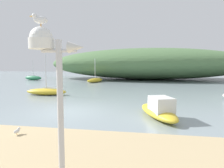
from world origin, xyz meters
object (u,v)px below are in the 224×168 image
at_px(mast_structure, 49,57).
at_px(seagull_on_radar, 40,19).
at_px(sailboat_centre_water, 95,80).
at_px(seagull_upper_strand, 17,131).
at_px(sailboat_far_right, 46,92).
at_px(motorboat_off_point, 159,110).
at_px(sailboat_inner_mooring, 33,78).

height_order(mast_structure, seagull_on_radar, seagull_on_radar).
xyz_separation_m(sailboat_centre_water, seagull_upper_strand, (3.06, -22.58, 0.01)).
bearing_deg(sailboat_far_right, seagull_on_radar, -61.90).
xyz_separation_m(motorboat_off_point, sailboat_inner_mooring, (-19.75, 21.01, -0.01)).
height_order(sailboat_far_right, motorboat_off_point, sailboat_far_right).
distance_m(sailboat_far_right, seagull_upper_strand, 10.67).
height_order(mast_structure, sailboat_centre_water, sailboat_centre_water).
distance_m(seagull_on_radar, seagull_upper_strand, 4.71).
height_order(sailboat_centre_water, motorboat_off_point, sailboat_centre_water).
bearing_deg(seagull_upper_strand, sailboat_centre_water, 97.72).
bearing_deg(motorboat_off_point, seagull_upper_strand, -143.00).
relative_size(seagull_on_radar, sailboat_far_right, 0.09).
height_order(sailboat_far_right, seagull_upper_strand, sailboat_far_right).
bearing_deg(mast_structure, motorboat_off_point, 68.20).
bearing_deg(sailboat_far_right, mast_structure, -61.33).
height_order(seagull_on_radar, sailboat_far_right, sailboat_far_right).
bearing_deg(motorboat_off_point, sailboat_far_right, 147.21).
bearing_deg(mast_structure, seagull_upper_strand, 136.01).
height_order(seagull_on_radar, seagull_upper_strand, seagull_on_radar).
distance_m(mast_structure, sailboat_inner_mooring, 32.41).
bearing_deg(seagull_on_radar, seagull_upper_strand, 134.18).
bearing_deg(seagull_on_radar, sailboat_inner_mooring, 121.94).
xyz_separation_m(mast_structure, seagull_upper_strand, (-2.58, 2.49, -2.46)).
xyz_separation_m(seagull_on_radar, sailboat_inner_mooring, (-17.06, 27.36, -3.13)).
bearing_deg(sailboat_centre_water, seagull_upper_strand, -82.28).
xyz_separation_m(motorboat_off_point, seagull_upper_strand, (-5.11, -3.85, -0.06)).
bearing_deg(sailboat_far_right, motorboat_off_point, -32.79).
relative_size(mast_structure, seagull_on_radar, 9.02).
bearing_deg(sailboat_centre_water, seagull_on_radar, -77.67).
bearing_deg(seagull_on_radar, sailboat_centre_water, 102.33).
bearing_deg(sailboat_inner_mooring, seagull_upper_strand, -59.52).
xyz_separation_m(seagull_on_radar, motorboat_off_point, (2.69, 6.35, -3.12)).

